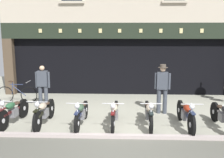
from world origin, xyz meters
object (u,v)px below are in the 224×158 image
object	(u,v)px
motorcycle_center	(115,113)
advert_board_far	(45,55)
motorcycle_far_left	(13,111)
motorcycle_right	(186,114)
motorcycle_left	(44,112)
shopkeeper_center	(162,86)
motorcycle_center_right	(149,113)
leaning_bicycle	(17,94)
motorcycle_center_left	(81,113)
salesman_left	(43,85)
advert_board_near	(66,55)
motorcycle_far_right	(224,116)

from	to	relation	value
motorcycle_center	advert_board_far	xyz separation A→B (m)	(-3.44, 4.35, 1.43)
motorcycle_far_left	motorcycle_right	size ratio (longest dim) A/B	0.94
motorcycle_far_left	motorcycle_center	distance (m)	3.23
motorcycle_left	shopkeeper_center	world-z (taller)	shopkeeper_center
motorcycle_center_right	advert_board_far	xyz separation A→B (m)	(-4.51, 4.33, 1.42)
motorcycle_center	leaning_bicycle	xyz separation A→B (m)	(-4.14, 2.56, -0.04)
motorcycle_far_left	motorcycle_left	bearing A→B (deg)	-175.30
motorcycle_left	leaning_bicycle	bearing A→B (deg)	-52.01
motorcycle_far_left	motorcycle_center_left	distance (m)	2.19
motorcycle_center	leaning_bicycle	distance (m)	4.87
salesman_left	motorcycle_left	bearing A→B (deg)	105.01
motorcycle_far_left	motorcycle_center	xyz separation A→B (m)	(3.23, -0.02, -0.01)
motorcycle_far_left	motorcycle_left	xyz separation A→B (m)	(1.01, -0.03, 0.00)
motorcycle_left	motorcycle_right	xyz separation A→B (m)	(4.40, -0.06, 0.01)
leaning_bicycle	advert_board_near	bearing A→B (deg)	136.43
shopkeeper_center	leaning_bicycle	world-z (taller)	shopkeeper_center
motorcycle_left	motorcycle_center_left	xyz separation A→B (m)	(1.18, -0.02, -0.02)
motorcycle_center	leaning_bicycle	size ratio (longest dim) A/B	1.18
advert_board_near	leaning_bicycle	xyz separation A→B (m)	(-1.74, -1.79, -1.48)
motorcycle_left	advert_board_far	bearing A→B (deg)	-73.13
motorcycle_left	motorcycle_far_left	bearing A→B (deg)	-0.20
motorcycle_right	motorcycle_far_right	bearing A→B (deg)	174.95
shopkeeper_center	motorcycle_center	bearing A→B (deg)	48.69
motorcycle_center_right	leaning_bicycle	distance (m)	5.79
salesman_left	leaning_bicycle	size ratio (longest dim) A/B	0.96
motorcycle_right	shopkeeper_center	bearing A→B (deg)	-70.91
motorcycle_right	shopkeeper_center	distance (m)	1.62
advert_board_near	advert_board_far	size ratio (longest dim) A/B	0.93
motorcycle_left	motorcycle_center_right	distance (m)	3.29
motorcycle_center	motorcycle_far_right	bearing A→B (deg)	179.81
motorcycle_far_left	motorcycle_center_left	xyz separation A→B (m)	(2.19, -0.05, -0.01)
motorcycle_right	salesman_left	distance (m)	5.42
motorcycle_center	motorcycle_right	distance (m)	2.18
motorcycle_center_left	motorcycle_far_right	size ratio (longest dim) A/B	0.98
salesman_left	motorcycle_far_left	bearing A→B (deg)	75.82
motorcycle_left	leaning_bicycle	distance (m)	3.21
leaning_bicycle	motorcycle_center_left	bearing A→B (deg)	50.65
advert_board_near	advert_board_far	distance (m)	1.04
advert_board_near	shopkeeper_center	bearing A→B (deg)	-36.41
shopkeeper_center	advert_board_near	xyz separation A→B (m)	(-4.06, 2.99, 0.86)
motorcycle_far_left	advert_board_near	xyz separation A→B (m)	(0.83, 4.33, 1.42)
advert_board_far	motorcycle_far_right	bearing A→B (deg)	-33.81
motorcycle_right	salesman_left	world-z (taller)	salesman_left
motorcycle_far_right	advert_board_near	distance (m)	7.39
salesman_left	leaning_bicycle	xyz separation A→B (m)	(-1.30, 0.62, -0.53)
motorcycle_far_right	leaning_bicycle	xyz separation A→B (m)	(-7.42, 2.71, -0.05)
motorcycle_left	salesman_left	size ratio (longest dim) A/B	1.23
motorcycle_center	salesman_left	size ratio (longest dim) A/B	1.22
salesman_left	advert_board_far	world-z (taller)	advert_board_far
shopkeeper_center	advert_board_far	world-z (taller)	advert_board_far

